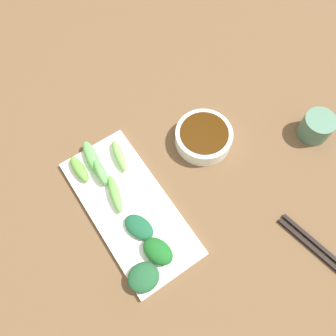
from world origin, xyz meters
The scene contains 13 objects.
tabletop centered at (0.00, 0.00, 0.01)m, with size 2.10×2.10×0.02m, color brown.
sauce_bowl centered at (-0.11, -0.03, 0.04)m, with size 0.13×0.13×0.04m.
serving_plate centered at (0.12, 0.02, 0.03)m, with size 0.16×0.35×0.01m, color white.
broccoli_leafy_0 centered at (0.18, 0.16, 0.04)m, with size 0.06×0.06×0.02m, color #1E512E.
broccoli_leafy_1 centered at (0.13, 0.13, 0.05)m, with size 0.05×0.07×0.03m, color #195D20.
broccoli_leafy_2 centered at (0.13, 0.07, 0.04)m, with size 0.04×0.07×0.02m, color #195435.
broccoli_stalk_3 centered at (0.14, -0.08, 0.05)m, with size 0.02×0.06×0.03m, color #62B259.
broccoli_stalk_4 centered at (0.13, -0.12, 0.04)m, with size 0.03×0.09×0.02m, color #5EB158.
broccoli_stalk_5 centered at (0.17, -0.11, 0.04)m, with size 0.03×0.07×0.02m, color #62A33F.
broccoli_stalk_6 centered at (0.13, -0.02, 0.04)m, with size 0.02×0.09×0.02m, color #64B24A.
broccoli_stalk_7 centered at (0.08, -0.09, 0.04)m, with size 0.02×0.08×0.02m, color #79B95A.
chopsticks centered at (-0.16, 0.33, 0.02)m, with size 0.07×0.23×0.01m.
tea_cup centered at (-0.34, 0.10, 0.05)m, with size 0.07×0.07×0.06m, color #4C7560.
Camera 1 is at (0.18, 0.25, 0.73)m, focal length 36.45 mm.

